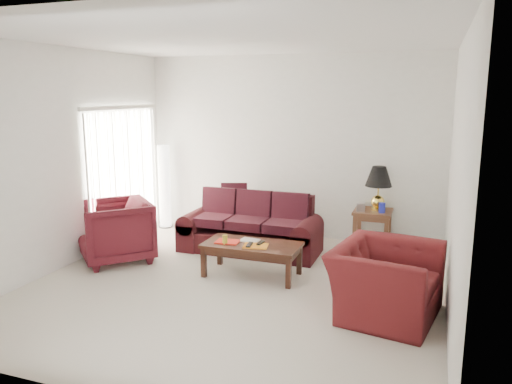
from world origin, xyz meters
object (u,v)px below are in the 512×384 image
(sofa, at_px, (250,224))
(armchair_left, at_px, (115,231))
(armchair_right, at_px, (385,281))
(coffee_table, at_px, (252,260))
(floor_lamp, at_px, (164,186))
(end_table, at_px, (372,230))

(sofa, distance_m, armchair_left, 1.97)
(armchair_left, relative_size, armchair_right, 0.82)
(armchair_right, xyz_separation_m, coffee_table, (-1.77, 0.63, -0.16))
(armchair_left, bearing_deg, coffee_table, 46.36)
(floor_lamp, relative_size, armchair_right, 1.27)
(armchair_left, bearing_deg, armchair_right, 35.76)
(sofa, distance_m, armchair_right, 2.67)
(end_table, distance_m, armchair_left, 3.85)
(armchair_right, bearing_deg, end_table, 20.30)
(armchair_left, xyz_separation_m, armchair_right, (3.82, -0.53, -0.06))
(floor_lamp, xyz_separation_m, armchair_right, (4.08, -2.38, -0.37))
(coffee_table, bearing_deg, armchair_right, -29.99)
(armchair_left, bearing_deg, floor_lamp, 141.44)
(end_table, bearing_deg, coffee_table, -128.61)
(sofa, distance_m, coffee_table, 1.05)
(armchair_right, relative_size, coffee_table, 0.94)
(armchair_left, distance_m, armchair_right, 3.86)
(sofa, height_order, end_table, sofa)
(armchair_left, bearing_deg, end_table, 71.41)
(sofa, bearing_deg, floor_lamp, 153.71)
(end_table, relative_size, coffee_table, 0.49)
(armchair_right, height_order, coffee_table, armchair_right)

